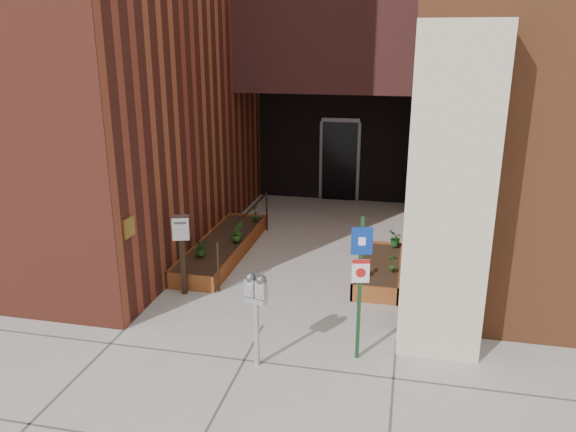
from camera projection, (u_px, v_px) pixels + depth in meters
The scene contains 15 objects.
ground at pixel (263, 325), 8.55m from camera, with size 80.00×80.00×0.00m, color #9E9991.
architecture at pixel (327, 3), 13.50m from camera, with size 20.00×14.60×10.00m.
planter_left at pixel (223, 248), 11.34m from camera, with size 0.90×3.60×0.30m.
planter_right at pixel (379, 271), 10.23m from camera, with size 0.80×2.20×0.30m.
handrail at pixel (246, 221), 11.01m from camera, with size 0.04×3.34×0.90m.
parking_meter at pixel (256, 295), 7.21m from camera, with size 0.31×0.18×1.32m.
sign_post at pixel (360, 274), 7.31m from camera, with size 0.27×0.09×2.03m.
payment_dropbox at pixel (182, 239), 9.32m from camera, with size 0.32×0.27×1.38m.
shrub_left_a at pixel (201, 247), 10.46m from camera, with size 0.30×0.30×0.33m, color #235418.
shrub_left_b at pixel (238, 231), 11.24m from camera, with size 0.21×0.21×0.39m, color #1D5F1B.
shrub_left_c at pixel (236, 233), 11.17m from camera, with size 0.18×0.18×0.33m, color #285819.
shrub_left_d at pixel (255, 212), 12.43m from camera, with size 0.20×0.20×0.38m, color #175318.
shrub_right_a at pixel (362, 267), 9.56m from camera, with size 0.17×0.17×0.31m, color #1B6022.
shrub_right_b at pixel (393, 263), 9.74m from camera, with size 0.16×0.16×0.31m, color #28621C.
shrub_right_c at pixel (395, 238), 10.92m from camera, with size 0.29×0.29×0.32m, color #18541A.
Camera 1 is at (2.02, -7.38, 4.18)m, focal length 35.00 mm.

